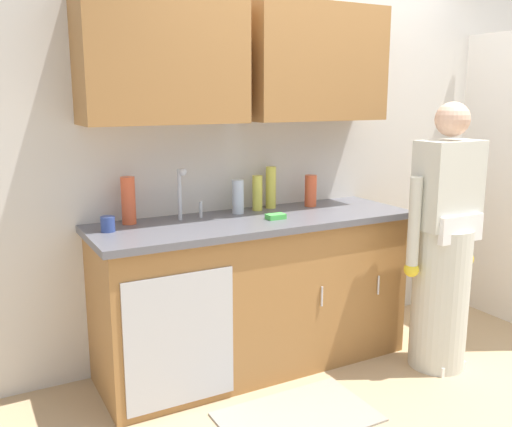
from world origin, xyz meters
TOP-DOWN VIEW (x-y plane):
  - ground_plane at (0.00, 0.00)m, footprint 9.00×9.00m
  - kitchen_wall_with_uppers at (-0.14, 0.99)m, footprint 4.80×0.44m
  - counter_cabinet at (-0.55, 0.70)m, footprint 1.90×0.62m
  - countertop at (-0.55, 0.70)m, footprint 1.96×0.66m
  - sink at (-0.92, 0.71)m, footprint 0.50×0.36m
  - person_at_sink at (0.45, 0.15)m, footprint 0.55×0.34m
  - floor_mat at (-0.64, 0.05)m, footprint 0.80×0.50m
  - bottle_dish_liquid at (-0.05, 0.84)m, footprint 0.08×0.08m
  - bottle_cleaner_spray at (-0.43, 0.89)m, footprint 0.06×0.06m
  - bottle_soap at (-0.32, 0.91)m, footprint 0.07×0.07m
  - bottle_water_short at (-0.58, 0.86)m, footprint 0.07×0.07m
  - bottle_water_tall at (-1.25, 0.89)m, footprint 0.08×0.08m
  - cup_by_sink at (-1.41, 0.76)m, footprint 0.08×0.08m
  - sponge at (-0.46, 0.61)m, footprint 0.11×0.07m

SIDE VIEW (x-z plane):
  - ground_plane at x=0.00m, z-range 0.00..0.00m
  - floor_mat at x=-0.64m, z-range 0.00..0.01m
  - counter_cabinet at x=-0.55m, z-range 0.00..0.90m
  - person_at_sink at x=0.45m, z-range -0.12..1.50m
  - countertop at x=-0.55m, z-range 0.90..0.94m
  - sink at x=-0.92m, z-range 0.75..1.10m
  - sponge at x=-0.46m, z-range 0.94..0.97m
  - cup_by_sink at x=-1.41m, z-range 0.94..1.02m
  - bottle_dish_liquid at x=-0.05m, z-range 0.94..1.14m
  - bottle_water_short at x=-0.58m, z-range 0.94..1.15m
  - bottle_cleaner_spray at x=-0.43m, z-range 0.94..1.16m
  - bottle_soap at x=-0.32m, z-range 0.94..1.21m
  - bottle_water_tall at x=-1.25m, z-range 0.94..1.21m
  - kitchen_wall_with_uppers at x=-0.14m, z-range 0.13..2.83m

